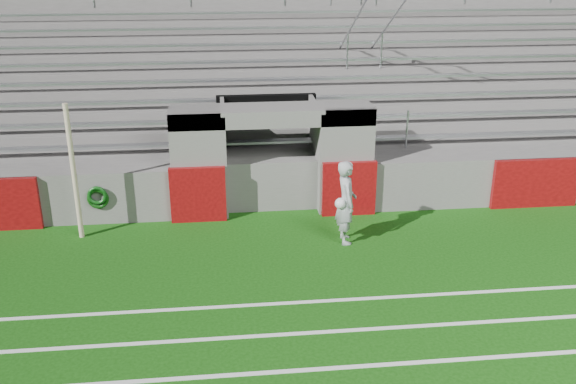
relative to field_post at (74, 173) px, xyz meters
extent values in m
plane|color=#11450B|center=(4.42, -2.35, -1.54)|extent=(90.00, 90.00, 0.00)
cylinder|color=beige|center=(0.00, 0.00, 0.00)|extent=(0.11, 0.11, 3.07)
cube|color=white|center=(4.42, -5.35, -1.53)|extent=(28.00, 0.09, 0.01)
cube|color=white|center=(4.42, -4.35, -1.53)|extent=(28.00, 0.09, 0.01)
cube|color=white|center=(4.42, -3.35, -1.53)|extent=(28.00, 0.09, 0.01)
cube|color=#63615E|center=(12.12, 0.83, -0.91)|extent=(10.60, 0.35, 1.25)
cube|color=#63615E|center=(2.62, 1.15, -0.24)|extent=(1.20, 1.00, 2.60)
cube|color=#63615E|center=(6.22, 1.15, -0.24)|extent=(1.20, 1.00, 2.60)
cube|color=black|center=(4.42, 2.85, -0.29)|extent=(2.60, 0.20, 2.50)
cube|color=#63615E|center=(3.27, 1.75, -0.29)|extent=(0.10, 2.20, 2.50)
cube|color=#63615E|center=(5.57, 1.75, -0.29)|extent=(0.10, 2.20, 2.50)
cube|color=#63615E|center=(4.42, 1.15, 0.86)|extent=(4.80, 1.00, 0.40)
cube|color=#63615E|center=(4.42, 5.00, -0.39)|extent=(26.00, 8.00, 0.20)
cube|color=#63615E|center=(4.42, 5.00, -1.01)|extent=(26.00, 8.00, 1.05)
cube|color=#64080A|center=(2.62, 0.60, -0.86)|extent=(1.30, 0.15, 1.35)
cube|color=#64080A|center=(6.22, 0.60, -0.86)|extent=(1.30, 0.15, 1.35)
cube|color=#64080A|center=(10.92, 0.60, -0.91)|extent=(2.20, 0.15, 1.25)
cube|color=#969A9F|center=(4.42, 2.08, -0.07)|extent=(23.00, 0.28, 0.06)
cube|color=#63615E|center=(4.42, 2.93, -0.10)|extent=(24.00, 0.75, 0.38)
cube|color=#969A9F|center=(4.42, 2.83, 0.31)|extent=(23.00, 0.28, 0.06)
cube|color=#63615E|center=(4.42, 3.68, 0.09)|extent=(24.00, 0.75, 0.76)
cube|color=#969A9F|center=(4.42, 3.58, 0.69)|extent=(23.00, 0.28, 0.06)
cube|color=#63615E|center=(4.42, 4.43, 0.28)|extent=(24.00, 0.75, 1.14)
cube|color=#969A9F|center=(4.42, 4.33, 1.07)|extent=(23.00, 0.28, 0.06)
cube|color=#63615E|center=(4.42, 5.18, 0.47)|extent=(24.00, 0.75, 1.52)
cube|color=#969A9F|center=(4.42, 5.08, 1.45)|extent=(23.00, 0.28, 0.06)
cube|color=#63615E|center=(4.42, 5.93, 0.66)|extent=(24.00, 0.75, 1.90)
cube|color=#969A9F|center=(4.42, 5.83, 1.83)|extent=(23.00, 0.28, 0.06)
cube|color=#63615E|center=(4.42, 6.68, 0.85)|extent=(24.00, 0.75, 2.28)
cube|color=#969A9F|center=(4.42, 6.58, 2.21)|extent=(23.00, 0.28, 0.06)
cube|color=#63615E|center=(4.42, 7.43, 1.04)|extent=(24.00, 0.75, 2.66)
cube|color=#969A9F|center=(4.42, 7.33, 2.59)|extent=(23.00, 0.28, 0.06)
cube|color=#63615E|center=(4.42, 8.10, 1.11)|extent=(26.00, 0.60, 5.29)
cylinder|color=#A5A8AD|center=(6.92, 1.80, 0.21)|extent=(0.05, 0.05, 1.00)
cylinder|color=#A5A8AD|center=(6.92, 4.80, 1.73)|extent=(0.05, 0.05, 1.00)
cylinder|color=#A5A8AD|center=(6.92, 4.80, 2.23)|extent=(0.05, 6.02, 3.08)
cylinder|color=#A5A8AD|center=(7.92, 1.80, 0.21)|extent=(0.05, 0.05, 1.00)
cylinder|color=#A5A8AD|center=(7.92, 4.80, 1.73)|extent=(0.05, 0.05, 1.00)
cylinder|color=#A5A8AD|center=(7.92, 4.80, 2.23)|extent=(0.05, 6.02, 3.08)
imported|color=#9FA4A8|center=(5.86, -0.86, -0.60)|extent=(0.45, 0.69, 1.87)
sphere|color=white|center=(5.71, -0.98, -0.58)|extent=(0.24, 0.24, 0.24)
torus|color=#0D3F0C|center=(0.32, 0.60, -0.86)|extent=(0.50, 0.09, 0.50)
torus|color=#0D4510|center=(0.32, 0.55, -0.76)|extent=(0.45, 0.09, 0.45)
camera|label=1|loc=(3.21, -13.53, 4.67)|focal=40.00mm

